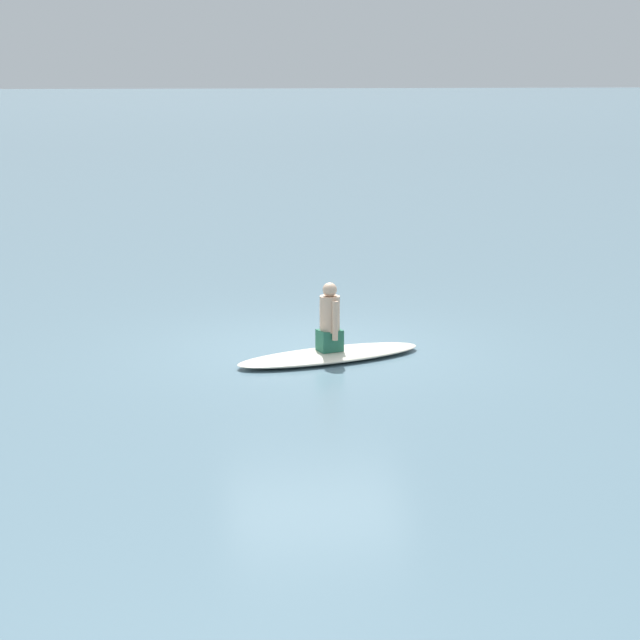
% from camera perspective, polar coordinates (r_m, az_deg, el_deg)
% --- Properties ---
extents(ground_plane, '(400.00, 400.00, 0.00)m').
position_cam_1_polar(ground_plane, '(15.37, -0.18, -1.43)').
color(ground_plane, slate).
extents(surfboard, '(2.72, 1.52, 0.12)m').
position_cam_1_polar(surfboard, '(14.75, 0.50, -1.80)').
color(surfboard, silver).
rests_on(surfboard, ground).
extents(person_paddler, '(0.36, 0.40, 0.92)m').
position_cam_1_polar(person_paddler, '(14.64, 0.50, -0.01)').
color(person_paddler, '#26664C').
rests_on(person_paddler, surfboard).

